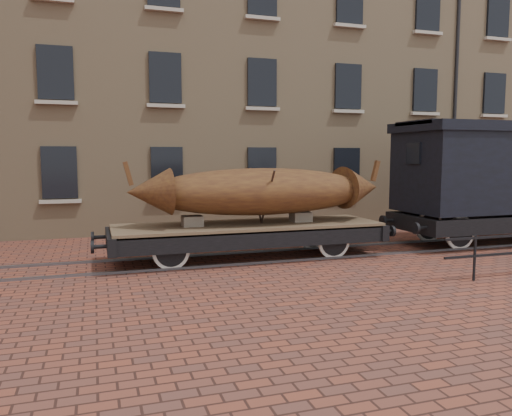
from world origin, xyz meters
name	(u,v)px	position (x,y,z in m)	size (l,w,h in m)	color
ground	(285,256)	(0.00, 0.00, 0.00)	(90.00, 90.00, 0.00)	brown
warehouse_cream	(268,64)	(3.00, 9.99, 7.00)	(40.00, 10.19, 14.00)	tan
rail_track	(285,255)	(0.00, 0.00, 0.03)	(30.00, 1.52, 0.06)	#59595E
flatcar_wagon	(248,231)	(-1.05, 0.00, 0.75)	(8.00, 2.17, 1.21)	brown
iron_boat	(261,191)	(-0.68, 0.00, 1.80)	(7.14, 2.08, 1.68)	brown
goods_van	(499,168)	(7.19, 0.00, 2.36)	(7.28, 2.65, 3.77)	black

